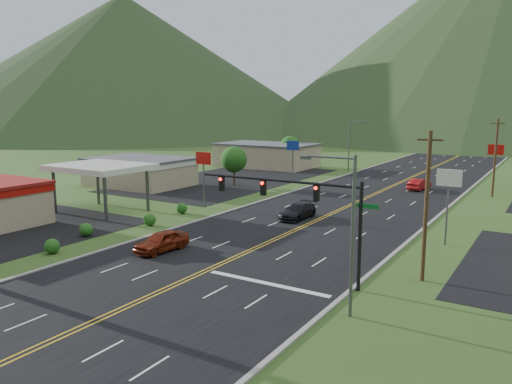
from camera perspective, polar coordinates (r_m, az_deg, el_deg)
The scene contains 20 objects.
ground at distance 28.07m, azimuth -21.24°, elevation -15.15°, with size 500.00×500.00×0.00m, color #293D16.
road at distance 28.07m, azimuth -21.24°, elevation -15.15°, with size 20.00×460.00×0.04m, color black.
traffic_signal at distance 32.89m, azimuth 5.31°, elevation -1.12°, with size 13.10×0.43×7.00m.
streetlight_east at distance 27.50m, azimuth 10.38°, elevation -3.71°, with size 3.28×0.25×9.00m.
streetlight_west at distance 91.19m, azimuth 10.78°, elevation 5.60°, with size 3.28×0.25×9.00m.
gas_canopy at distance 56.93m, azimuth -17.40°, elevation 2.61°, with size 10.00×8.00×5.30m.
building_west_mid at distance 75.35m, azimuth -13.14°, elevation 2.45°, with size 14.40×10.40×4.10m.
building_west_far at distance 96.69m, azimuth 1.21°, elevation 4.26°, with size 18.40×11.40×4.50m.
pole_sign_west_a at distance 57.22m, azimuth -6.02°, elevation 3.22°, with size 2.00×0.18×6.40m.
pole_sign_west_b at distance 75.74m, azimuth 4.22°, elevation 4.83°, with size 2.00×0.18×6.40m.
pole_sign_east_a at distance 44.15m, azimuth 21.17°, elevation 0.68°, with size 2.00×0.18×6.40m.
pole_sign_east_b at distance 75.66m, azimuth 25.70°, elevation 3.89°, with size 2.00×0.18×6.40m.
tree_west_a at distance 72.92m, azimuth -2.54°, elevation 3.74°, with size 3.84×3.84×5.82m.
tree_west_b at distance 98.58m, azimuth 3.90°, elevation 5.29°, with size 3.84×3.84×5.82m.
utility_pole_a at distance 34.37m, azimuth 18.88°, elevation -1.48°, with size 1.60×0.28×10.00m.
utility_pole_b at distance 70.65m, azimuth 25.66°, elevation 3.61°, with size 1.60×0.28×10.00m.
mountain_nw at distance 236.04m, azimuth -14.74°, elevation 13.93°, with size 190.00×190.00×60.00m, color #213719.
car_red_near at distance 40.84m, azimuth -10.75°, elevation -5.59°, with size 1.94×4.82×1.64m, color maroon.
car_dark_mid at distance 51.79m, azimuth 4.77°, elevation -2.24°, with size 2.19×5.39×1.56m, color black.
car_red_far at distance 73.07m, azimuth 18.15°, elevation 0.82°, with size 1.66×4.77×1.57m, color #A01111.
Camera 1 is at (20.77, -14.98, 11.51)m, focal length 35.00 mm.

